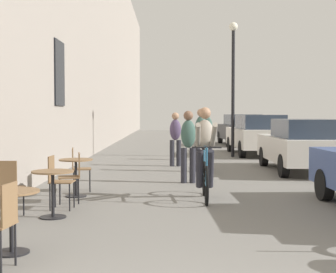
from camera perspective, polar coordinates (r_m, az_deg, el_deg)
name	(u,v)px	position (r m, az deg, el deg)	size (l,w,h in m)	color
building_facade_left	(74,8)	(17.65, -10.62, 14.20)	(0.54, 68.00, 10.29)	gray
cafe_table_near	(10,208)	(6.00, -17.58, -7.78)	(0.64, 0.64, 0.72)	black
cafe_table_mid	(52,184)	(7.84, -13.13, -5.28)	(0.64, 0.64, 0.72)	black
cafe_chair_mid_toward_street	(7,185)	(7.95, -17.91, -5.27)	(0.39, 0.39, 0.89)	black
cafe_chair_mid_toward_wall	(56,178)	(8.51, -12.61, -4.68)	(0.39, 0.39, 0.89)	black
cafe_table_far	(75,169)	(9.74, -10.59, -3.72)	(0.64, 0.64, 0.72)	black
cafe_chair_far_toward_street	(72,174)	(9.09, -10.87, -4.20)	(0.45, 0.45, 0.89)	black
cafe_chair_far_toward_wall	(77,166)	(10.38, -10.35, -3.35)	(0.44, 0.44, 0.89)	black
cyclist_on_bicycle	(204,155)	(9.35, 4.13, -2.17)	(0.52, 1.76, 1.74)	black
pedestrian_near	(187,142)	(11.42, 2.20, -0.68)	(0.35, 0.26, 1.65)	#26262D
pedestrian_mid	(200,136)	(13.65, 3.67, 0.04)	(0.36, 0.27, 1.73)	#26262D
pedestrian_far	(174,136)	(15.05, 0.73, 0.06)	(0.35, 0.25, 1.62)	#26262D
pedestrian_furthest	(206,132)	(17.04, 4.39, 0.50)	(0.36, 0.27, 1.69)	#26262D
street_lamp	(232,72)	(18.48, 7.32, 7.33)	(0.32, 0.32, 4.90)	black
parked_car_second	(301,144)	(14.08, 14.89, -0.88)	(1.74, 4.06, 1.44)	beige
parked_car_third	(256,134)	(19.47, 10.05, 0.27)	(1.91, 4.37, 1.54)	beige
parked_car_fourth	(240,129)	(25.42, 8.17, 0.84)	(1.96, 4.40, 1.54)	black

